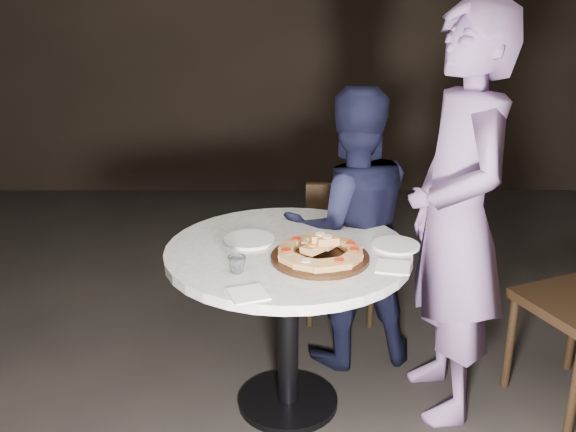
{
  "coord_description": "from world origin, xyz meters",
  "views": [
    {
      "loc": [
        -0.14,
        -2.46,
        1.89
      ],
      "look_at": [
        -0.13,
        0.17,
        0.94
      ],
      "focal_mm": 40.0,
      "sensor_mm": 36.0,
      "label": 1
    }
  ],
  "objects_px": {
    "serving_board": "(320,258)",
    "diner_teal": "(456,220)",
    "focaccia_pile": "(320,249)",
    "diner_navy": "(350,230)",
    "water_glass": "(237,264)",
    "chair_far": "(341,240)",
    "table": "(288,279)"
  },
  "relations": [
    {
      "from": "serving_board",
      "to": "diner_teal",
      "type": "height_order",
      "value": "diner_teal"
    },
    {
      "from": "focaccia_pile",
      "to": "diner_navy",
      "type": "height_order",
      "value": "diner_navy"
    },
    {
      "from": "water_glass",
      "to": "diner_teal",
      "type": "distance_m",
      "value": 0.98
    },
    {
      "from": "water_glass",
      "to": "diner_navy",
      "type": "bearing_deg",
      "value": 52.95
    },
    {
      "from": "serving_board",
      "to": "water_glass",
      "type": "height_order",
      "value": "water_glass"
    },
    {
      "from": "chair_far",
      "to": "diner_teal",
      "type": "relative_size",
      "value": 0.48
    },
    {
      "from": "focaccia_pile",
      "to": "diner_teal",
      "type": "height_order",
      "value": "diner_teal"
    },
    {
      "from": "water_glass",
      "to": "diner_teal",
      "type": "relative_size",
      "value": 0.04
    },
    {
      "from": "water_glass",
      "to": "chair_far",
      "type": "bearing_deg",
      "value": 64.5
    },
    {
      "from": "table",
      "to": "diner_navy",
      "type": "height_order",
      "value": "diner_navy"
    },
    {
      "from": "chair_far",
      "to": "diner_teal",
      "type": "bearing_deg",
      "value": 120.54
    },
    {
      "from": "table",
      "to": "diner_teal",
      "type": "bearing_deg",
      "value": 2.32
    },
    {
      "from": "water_glass",
      "to": "diner_navy",
      "type": "height_order",
      "value": "diner_navy"
    },
    {
      "from": "serving_board",
      "to": "chair_far",
      "type": "xyz_separation_m",
      "value": [
        0.18,
        0.95,
        -0.31
      ]
    },
    {
      "from": "focaccia_pile",
      "to": "water_glass",
      "type": "height_order",
      "value": "focaccia_pile"
    },
    {
      "from": "focaccia_pile",
      "to": "diner_teal",
      "type": "xyz_separation_m",
      "value": [
        0.6,
        0.15,
        0.07
      ]
    },
    {
      "from": "table",
      "to": "focaccia_pile",
      "type": "relative_size",
      "value": 3.55
    },
    {
      "from": "serving_board",
      "to": "chair_far",
      "type": "bearing_deg",
      "value": 79.56
    },
    {
      "from": "water_glass",
      "to": "diner_navy",
      "type": "distance_m",
      "value": 0.86
    },
    {
      "from": "serving_board",
      "to": "diner_teal",
      "type": "xyz_separation_m",
      "value": [
        0.6,
        0.16,
        0.11
      ]
    },
    {
      "from": "serving_board",
      "to": "focaccia_pile",
      "type": "xyz_separation_m",
      "value": [
        -0.0,
        0.0,
        0.04
      ]
    },
    {
      "from": "serving_board",
      "to": "diner_teal",
      "type": "relative_size",
      "value": 0.22
    },
    {
      "from": "chair_far",
      "to": "focaccia_pile",
      "type": "bearing_deg",
      "value": 82.04
    },
    {
      "from": "serving_board",
      "to": "diner_navy",
      "type": "bearing_deg",
      "value": 72.27
    },
    {
      "from": "table",
      "to": "diner_teal",
      "type": "distance_m",
      "value": 0.78
    },
    {
      "from": "serving_board",
      "to": "diner_navy",
      "type": "distance_m",
      "value": 0.6
    },
    {
      "from": "water_glass",
      "to": "diner_navy",
      "type": "xyz_separation_m",
      "value": [
        0.52,
        0.68,
        -0.12
      ]
    },
    {
      "from": "table",
      "to": "focaccia_pile",
      "type": "xyz_separation_m",
      "value": [
        0.13,
        -0.12,
        0.2
      ]
    },
    {
      "from": "table",
      "to": "focaccia_pile",
      "type": "height_order",
      "value": "focaccia_pile"
    },
    {
      "from": "serving_board",
      "to": "focaccia_pile",
      "type": "relative_size",
      "value": 1.13
    },
    {
      "from": "water_glass",
      "to": "diner_teal",
      "type": "bearing_deg",
      "value": 16.59
    },
    {
      "from": "table",
      "to": "water_glass",
      "type": "bearing_deg",
      "value": -129.31
    }
  ]
}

